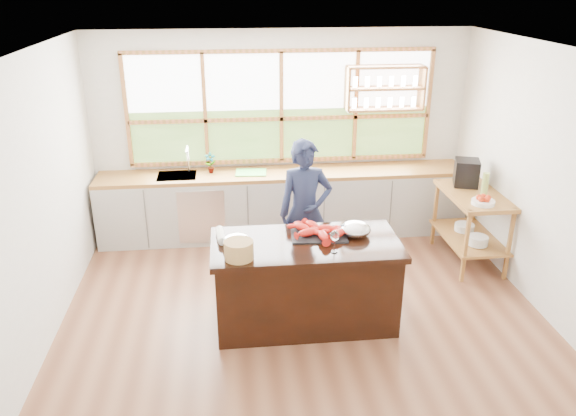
{
  "coord_description": "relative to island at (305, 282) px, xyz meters",
  "views": [
    {
      "loc": [
        -0.71,
        -5.08,
        3.3
      ],
      "look_at": [
        -0.14,
        0.15,
        1.12
      ],
      "focal_mm": 35.0,
      "sensor_mm": 36.0,
      "label": 1
    }
  ],
  "objects": [
    {
      "name": "ground_plane",
      "position": [
        0.0,
        0.2,
        -0.45
      ],
      "size": [
        5.0,
        5.0,
        0.0
      ],
      "primitive_type": "plane",
      "color": "brown"
    },
    {
      "name": "room_shell",
      "position": [
        0.02,
        0.71,
        1.3
      ],
      "size": [
        5.02,
        4.52,
        2.71
      ],
      "color": "beige",
      "rests_on": "ground_plane"
    },
    {
      "name": "back_counter",
      "position": [
        -0.02,
        2.14,
        0.0
      ],
      "size": [
        4.9,
        0.63,
        0.9
      ],
      "color": "#A6A29D",
      "rests_on": "ground_plane"
    },
    {
      "name": "right_shelf_unit",
      "position": [
        2.19,
        1.09,
        0.15
      ],
      "size": [
        0.62,
        1.1,
        0.9
      ],
      "color": "olive",
      "rests_on": "ground_plane"
    },
    {
      "name": "island",
      "position": [
        0.0,
        0.0,
        0.0
      ],
      "size": [
        1.85,
        0.9,
        0.9
      ],
      "color": "black",
      "rests_on": "ground_plane"
    },
    {
      "name": "cook",
      "position": [
        0.12,
        0.9,
        0.38
      ],
      "size": [
        0.62,
        0.42,
        1.67
      ],
      "primitive_type": "imported",
      "rotation": [
        0.0,
        0.0,
        0.03
      ],
      "color": "#1A203C",
      "rests_on": "ground_plane"
    },
    {
      "name": "potted_plant",
      "position": [
        -0.96,
        2.2,
        0.58
      ],
      "size": [
        0.15,
        0.11,
        0.28
      ],
      "primitive_type": "imported",
      "rotation": [
        0.0,
        0.0,
        0.06
      ],
      "color": "slate",
      "rests_on": "back_counter"
    },
    {
      "name": "cutting_board",
      "position": [
        -0.43,
        2.14,
        0.45
      ],
      "size": [
        0.42,
        0.33,
        0.01
      ],
      "primitive_type": "cube",
      "rotation": [
        0.0,
        0.0,
        -0.08
      ],
      "color": "#5AD152",
      "rests_on": "back_counter"
    },
    {
      "name": "espresso_machine",
      "position": [
        2.19,
        1.39,
        0.61
      ],
      "size": [
        0.36,
        0.38,
        0.32
      ],
      "primitive_type": "cube",
      "rotation": [
        0.0,
        0.0,
        -0.31
      ],
      "color": "black",
      "rests_on": "right_shelf_unit"
    },
    {
      "name": "wine_bottle",
      "position": [
        2.24,
        0.97,
        0.6
      ],
      "size": [
        0.09,
        0.09,
        0.3
      ],
      "primitive_type": "cylinder",
      "rotation": [
        0.0,
        0.0,
        0.21
      ],
      "color": "#8CA54A",
      "rests_on": "right_shelf_unit"
    },
    {
      "name": "fruit_bowl",
      "position": [
        2.14,
        0.76,
        0.49
      ],
      "size": [
        0.26,
        0.26,
        0.11
      ],
      "color": "white",
      "rests_on": "right_shelf_unit"
    },
    {
      "name": "slate_board",
      "position": [
        0.15,
        0.14,
        0.45
      ],
      "size": [
        0.58,
        0.44,
        0.02
      ],
      "primitive_type": "cube",
      "rotation": [
        0.0,
        0.0,
        -0.07
      ],
      "color": "black",
      "rests_on": "island"
    },
    {
      "name": "lobster_pile",
      "position": [
        0.14,
        0.13,
        0.5
      ],
      "size": [
        0.55,
        0.48,
        0.08
      ],
      "color": "red",
      "rests_on": "slate_board"
    },
    {
      "name": "mixing_bowl_left",
      "position": [
        -0.67,
        -0.03,
        0.5
      ],
      "size": [
        0.28,
        0.28,
        0.13
      ],
      "primitive_type": "ellipsoid",
      "color": "silver",
      "rests_on": "island"
    },
    {
      "name": "mixing_bowl_right",
      "position": [
        0.51,
        0.11,
        0.51
      ],
      "size": [
        0.31,
        0.31,
        0.15
      ],
      "primitive_type": "ellipsoid",
      "color": "silver",
      "rests_on": "island"
    },
    {
      "name": "wine_glass",
      "position": [
        0.24,
        -0.24,
        0.61
      ],
      "size": [
        0.08,
        0.08,
        0.22
      ],
      "color": "silver",
      "rests_on": "island"
    },
    {
      "name": "wicker_basket",
      "position": [
        -0.66,
        -0.27,
        0.53
      ],
      "size": [
        0.27,
        0.27,
        0.17
      ],
      "primitive_type": "cylinder",
      "color": "tan",
      "rests_on": "island"
    },
    {
      "name": "parchment_roll",
      "position": [
        -0.83,
        0.16,
        0.49
      ],
      "size": [
        0.11,
        0.31,
        0.08
      ],
      "primitive_type": "cylinder",
      "rotation": [
        1.57,
        0.0,
        0.09
      ],
      "color": "white",
      "rests_on": "island"
    }
  ]
}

